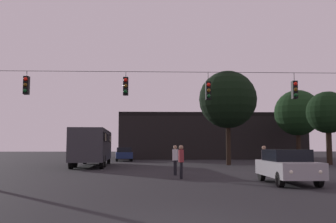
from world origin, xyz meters
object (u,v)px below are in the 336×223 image
Objects in this scene: tree_behind_building at (328,113)px; tree_right_far at (228,100)px; pedestrian_crossing_left at (264,159)px; car_far_left at (124,154)px; pedestrian_crossing_right at (175,158)px; tree_left_silhouette at (298,113)px; city_bus at (93,144)px; pedestrian_crossing_center at (181,160)px; car_near_right at (287,166)px.

tree_right_far is (-9.16, -0.22, 1.12)m from tree_behind_building.
tree_right_far reaches higher than pedestrian_crossing_left.
car_far_left is 21.50m from pedestrian_crossing_right.
tree_left_silhouette is at bearing 64.37° from pedestrian_crossing_left.
tree_right_far reaches higher than tree_behind_building.
tree_left_silhouette is at bearing 24.63° from city_bus.
tree_left_silhouette is at bearing 56.67° from pedestrian_crossing_center.
tree_left_silhouette reaches higher than tree_behind_building.
pedestrian_crossing_right is (4.65, -21.00, 0.18)m from car_far_left.
pedestrian_crossing_right is at bearing -58.18° from city_bus.
city_bus is at bearing 121.82° from pedestrian_crossing_right.
city_bus is 14.37m from pedestrian_crossing_center.
pedestrian_crossing_left is 0.99× the size of pedestrian_crossing_center.
car_near_right is 19.69m from tree_behind_building.
tree_right_far is at bearing 88.10° from pedestrian_crossing_left.
car_near_right is at bearing -120.35° from tree_behind_building.
pedestrian_crossing_left is at bearing 87.41° from car_near_right.
tree_behind_building reaches higher than pedestrian_crossing_left.
city_bus is at bearing -99.43° from car_far_left.
car_far_left is 2.61× the size of pedestrian_crossing_center.
tree_behind_building is (19.14, -9.37, 3.88)m from car_far_left.
tree_left_silhouette reaches higher than pedestrian_crossing_center.
tree_right_far is at bearing 69.49° from pedestrian_crossing_center.
car_near_right is 4.19m from pedestrian_crossing_left.
tree_right_far reaches higher than car_far_left.
tree_behind_building reaches higher than city_bus.
tree_left_silhouette is at bearing 86.53° from tree_behind_building.
pedestrian_crossing_right is at bearing 94.22° from pedestrian_crossing_center.
city_bus is 1.39× the size of tree_left_silhouette.
tree_left_silhouette is (10.27, 25.19, 4.61)m from car_near_right.
pedestrian_crossing_left is 0.98× the size of pedestrian_crossing_right.
pedestrian_crossing_center is 27.36m from tree_left_silhouette.
pedestrian_crossing_right is (6.42, -10.34, -0.89)m from city_bus.
tree_left_silhouette is 8.59m from tree_behind_building.
tree_left_silhouette is at bearing -2.42° from car_far_left.
city_bus reaches higher than car_near_right.
tree_left_silhouette is (21.43, 9.83, 3.55)m from city_bus.
city_bus is at bearing -176.48° from tree_behind_building.
car_far_left is at bearing 136.15° from tree_right_far.
car_far_left is at bearing 109.84° from car_near_right.
tree_behind_building reaches higher than car_near_right.
tree_behind_building is at bearing 38.74° from pedestrian_crossing_right.
city_bus is at bearing -174.82° from tree_right_far.
city_bus is 6.58× the size of pedestrian_crossing_left.
pedestrian_crossing_center is at bearing -110.51° from tree_right_far.
pedestrian_crossing_left is 0.21× the size of tree_left_silhouette.
tree_behind_building is (9.75, 16.65, 3.88)m from car_near_right.
tree_right_far is (5.34, 11.41, 4.82)m from pedestrian_crossing_right.
pedestrian_crossing_left is 0.20× the size of tree_right_far.
tree_behind_building is (20.91, 1.29, 2.81)m from city_bus.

